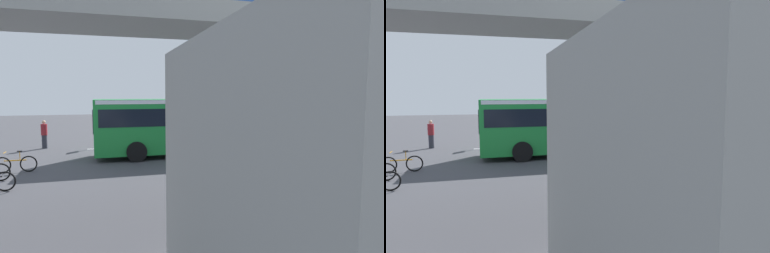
% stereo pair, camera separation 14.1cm
% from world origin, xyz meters
% --- Properties ---
extents(ground, '(80.00, 80.00, 0.00)m').
position_xyz_m(ground, '(0.00, 0.00, 0.00)').
color(ground, '#424247').
extents(city_bus, '(11.54, 2.85, 3.15)m').
position_xyz_m(city_bus, '(-1.24, 0.06, 1.88)').
color(city_bus, '#1E8C38').
rests_on(city_bus, ground).
extents(parked_van, '(4.80, 2.17, 2.05)m').
position_xyz_m(parked_van, '(-9.74, 4.49, 1.18)').
color(parked_van, '#B7BCC6').
rests_on(parked_van, ground).
extents(bicycle_orange, '(1.77, 0.44, 0.96)m').
position_xyz_m(bicycle_orange, '(7.80, 2.17, 0.37)').
color(bicycle_orange, black).
rests_on(bicycle_orange, ground).
extents(pedestrian, '(0.38, 0.38, 1.79)m').
position_xyz_m(pedestrian, '(7.60, -4.45, 0.89)').
color(pedestrian, '#2D2D38').
rests_on(pedestrian, ground).
extents(traffic_sign, '(0.08, 0.60, 2.80)m').
position_xyz_m(traffic_sign, '(3.28, -4.67, 1.89)').
color(traffic_sign, slate).
rests_on(traffic_sign, ground).
extents(lane_dash_leftmost, '(2.00, 0.20, 0.01)m').
position_xyz_m(lane_dash_leftmost, '(-4.00, -3.39, 0.00)').
color(lane_dash_leftmost, silver).
rests_on(lane_dash_leftmost, ground).
extents(lane_dash_left, '(2.00, 0.20, 0.01)m').
position_xyz_m(lane_dash_left, '(0.00, -3.39, 0.00)').
color(lane_dash_left, silver).
rests_on(lane_dash_left, ground).
extents(lane_dash_centre, '(2.00, 0.20, 0.01)m').
position_xyz_m(lane_dash_centre, '(4.00, -3.39, 0.00)').
color(lane_dash_centre, silver).
rests_on(lane_dash_centre, ground).
extents(pedestrian_overpass, '(25.60, 2.60, 6.66)m').
position_xyz_m(pedestrian_overpass, '(0.00, 9.42, 4.89)').
color(pedestrian_overpass, '#9E9E99').
rests_on(pedestrian_overpass, ground).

